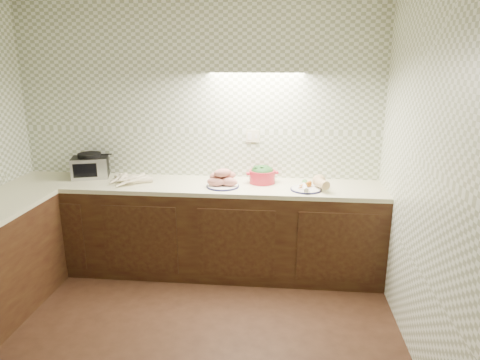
# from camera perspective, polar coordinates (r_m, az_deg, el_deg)

# --- Properties ---
(room) EXTENTS (3.60, 3.60, 2.60)m
(room) POSITION_cam_1_polar(r_m,az_deg,el_deg) (2.55, -13.73, 5.87)
(room) COLOR black
(room) RESTS_ON ground
(counter) EXTENTS (3.60, 3.60, 0.90)m
(counter) POSITION_cam_1_polar(r_m,az_deg,el_deg) (3.76, -19.10, -10.27)
(counter) COLOR black
(counter) RESTS_ON ground
(toaster_oven) EXTENTS (0.41, 0.36, 0.25)m
(toaster_oven) POSITION_cam_1_polar(r_m,az_deg,el_deg) (4.55, -19.33, 1.77)
(toaster_oven) COLOR black
(toaster_oven) RESTS_ON counter
(parsnip_pile) EXTENTS (0.41, 0.40, 0.07)m
(parsnip_pile) POSITION_cam_1_polar(r_m,az_deg,el_deg) (4.28, -15.27, 0.07)
(parsnip_pile) COLOR beige
(parsnip_pile) RESTS_ON counter
(sweet_potato_plate) EXTENTS (0.31, 0.31, 0.18)m
(sweet_potato_plate) POSITION_cam_1_polar(r_m,az_deg,el_deg) (3.99, -2.35, 0.01)
(sweet_potato_plate) COLOR #11103B
(sweet_potato_plate) RESTS_ON counter
(onion_bowl) EXTENTS (0.13, 0.13, 0.10)m
(onion_bowl) POSITION_cam_1_polar(r_m,az_deg,el_deg) (4.17, -1.84, 0.35)
(onion_bowl) COLOR black
(onion_bowl) RESTS_ON counter
(dutch_oven) EXTENTS (0.31, 0.31, 0.17)m
(dutch_oven) POSITION_cam_1_polar(r_m,az_deg,el_deg) (4.11, 2.99, 0.76)
(dutch_oven) COLOR red
(dutch_oven) RESTS_ON counter
(veg_plate) EXTENTS (0.36, 0.36, 0.13)m
(veg_plate) POSITION_cam_1_polar(r_m,az_deg,el_deg) (3.97, 9.64, -0.54)
(veg_plate) COLOR #11103B
(veg_plate) RESTS_ON counter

